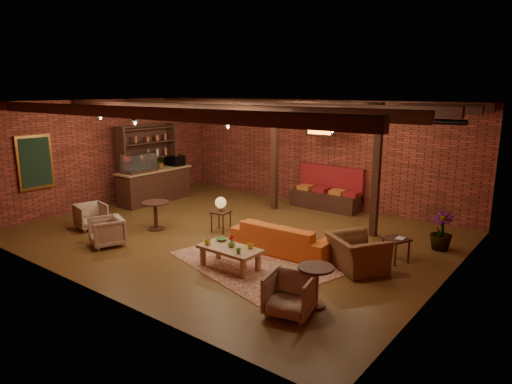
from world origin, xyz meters
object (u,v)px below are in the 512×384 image
Objects in this scene: armchair_a at (91,215)px; plant_tall at (445,193)px; round_table_left at (156,211)px; armchair_right at (357,247)px; sofa at (284,237)px; round_table_right at (316,280)px; armchair_far at (290,292)px; armchair_b at (107,230)px; coffee_table at (230,249)px; side_table_book at (396,240)px; side_table_lamp at (221,205)px.

plant_tall is (7.58, 3.85, 0.94)m from armchair_a.
armchair_right is at bearing 7.31° from round_table_left.
sofa is 2.58m from round_table_right.
armchair_a is 6.61m from armchair_far.
round_table_left is at bearing 41.33° from armchair_right.
armchair_b is at bearing 56.84° from armchair_right.
armchair_right reaches higher than round_table_right.
armchair_b is at bearing -167.21° from coffee_table.
side_table_book is 1.64m from plant_tall.
round_table_left is at bearing -147.29° from side_table_lamp.
side_table_book is 0.88× the size of round_table_right.
round_table_left is 1.00× the size of armchair_b.
coffee_table is 1.20× the size of armchair_right.
plant_tall reaches higher than round_table_right.
sofa is 0.89× the size of plant_tall.
coffee_table is at bearing 143.58° from armchair_far.
armchair_right is 1.84m from round_table_right.
armchair_right is 2.32m from armchair_far.
armchair_b reaches higher than coffee_table.
armchair_far reaches higher than side_table_book.
sofa is 2.61× the size of side_table_lamp.
sofa is 3.63m from plant_tall.
coffee_table is at bearing 34.70° from armchair_b.
side_table_book is at bearing 9.04° from side_table_lamp.
round_table_right reaches higher than sofa.
armchair_b is at bearing -176.49° from round_table_right.
armchair_b is at bearing -97.32° from armchair_a.
round_table_left is (-1.41, -0.90, -0.18)m from side_table_lamp.
armchair_b is (1.47, -0.54, 0.00)m from armchair_a.
plant_tall is (3.01, 3.69, 0.91)m from coffee_table.
sofa is 1.79× the size of coffee_table.
armchair_far is at bearing -34.07° from side_table_lamp.
coffee_table is 4.84m from plant_tall.
armchair_far is at bearing -23.10° from coffee_table.
coffee_table is 0.50× the size of plant_tall.
side_table_lamp reaches higher than armchair_far.
round_table_right is (5.29, 0.32, 0.10)m from armchair_b.
sofa is at bearing -59.23° from armchair_a.
sofa is at bearing 53.54° from armchair_b.
coffee_table reaches higher than side_table_book.
side_table_lamp reaches higher than armchair_b.
sofa is 2.82m from armchair_far.
side_table_lamp is at bearing 136.15° from coffee_table.
armchair_a is at bearing 47.79° from armchair_right.
side_table_lamp is 0.34× the size of plant_tall.
round_table_right is at bearing -101.42° from plant_tall.
side_table_lamp reaches higher than round_table_right.
sofa is 5.16m from armchair_a.
armchair_far is at bearing -17.65° from round_table_left.
side_table_book is 0.83× the size of armchair_far.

